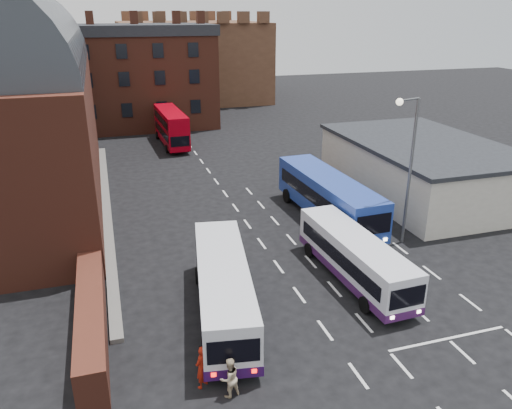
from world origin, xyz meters
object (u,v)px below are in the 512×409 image
object	(u,v)px
bus_red_double	(171,127)
street_lamp	(408,158)
pedestrian_red	(202,367)
bus_white_inbound	(355,255)
bus_blue	(328,195)
pedestrian_beige	(229,378)
bus_white_outbound	(223,286)

from	to	relation	value
bus_red_double	street_lamp	bearing A→B (deg)	107.26
bus_red_double	pedestrian_red	world-z (taller)	bus_red_double
bus_white_inbound	bus_blue	distance (m)	8.42
bus_blue	pedestrian_beige	distance (m)	18.23
bus_red_double	pedestrian_beige	world-z (taller)	bus_red_double
bus_white_outbound	bus_white_inbound	world-z (taller)	bus_white_outbound
street_lamp	pedestrian_red	world-z (taller)	street_lamp
bus_white_outbound	bus_white_inbound	distance (m)	7.64
pedestrian_red	pedestrian_beige	distance (m)	1.19
bus_white_inbound	street_lamp	distance (m)	7.16
pedestrian_beige	street_lamp	bearing A→B (deg)	-160.36
bus_white_outbound	pedestrian_red	xyz separation A→B (m)	(-1.96, -4.51, -0.71)
street_lamp	pedestrian_beige	distance (m)	17.36
street_lamp	pedestrian_beige	size ratio (longest dim) A/B	5.59
bus_blue	bus_red_double	size ratio (longest dim) A/B	1.22
bus_red_double	bus_white_inbound	bearing A→B (deg)	97.13
bus_blue	pedestrian_red	xyz separation A→B (m)	(-11.69, -13.86, -0.93)
bus_white_inbound	bus_blue	xyz separation A→B (m)	(2.19, 8.12, 0.35)
pedestrian_red	pedestrian_beige	world-z (taller)	pedestrian_red
bus_white_inbound	bus_red_double	size ratio (longest dim) A/B	0.99
pedestrian_beige	bus_white_outbound	bearing A→B (deg)	-117.71
bus_white_outbound	pedestrian_red	bearing A→B (deg)	-104.23
bus_white_outbound	bus_red_double	size ratio (longest dim) A/B	1.09
bus_white_inbound	pedestrian_beige	world-z (taller)	bus_white_inbound
bus_white_outbound	street_lamp	xyz separation A→B (m)	(12.45, 4.50, 3.93)
bus_white_outbound	pedestrian_beige	bearing A→B (deg)	-92.16
bus_white_outbound	bus_red_double	world-z (taller)	bus_red_double
bus_red_double	pedestrian_red	xyz separation A→B (m)	(-4.30, -37.80, -1.09)
bus_red_double	pedestrian_beige	xyz separation A→B (m)	(-3.41, -38.59, -1.19)
bus_white_outbound	pedestrian_red	size ratio (longest dim) A/B	5.63
bus_white_outbound	bus_white_inbound	size ratio (longest dim) A/B	1.10
bus_blue	street_lamp	xyz separation A→B (m)	(2.72, -4.85, 3.71)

